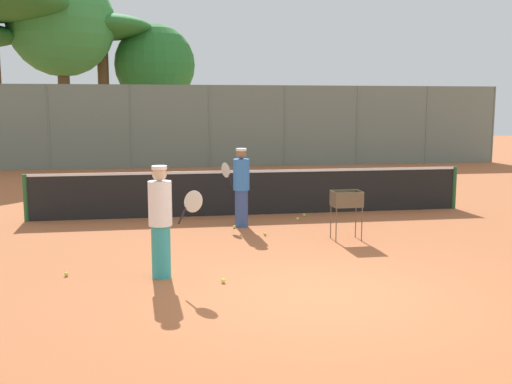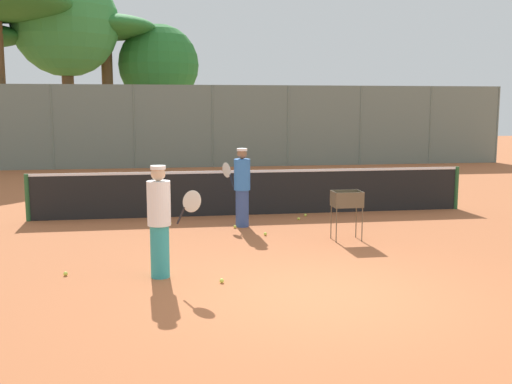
{
  "view_description": "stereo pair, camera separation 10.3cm",
  "coord_description": "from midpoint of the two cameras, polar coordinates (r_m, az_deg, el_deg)",
  "views": [
    {
      "loc": [
        -2.25,
        -7.63,
        2.58
      ],
      "look_at": [
        -0.44,
        3.16,
        1.0
      ],
      "focal_mm": 42.0,
      "sensor_mm": 36.0,
      "label": 1
    },
    {
      "loc": [
        -2.15,
        -7.65,
        2.58
      ],
      "look_at": [
        -0.44,
        3.16,
        1.0
      ],
      "focal_mm": 42.0,
      "sensor_mm": 36.0,
      "label": 2
    }
  ],
  "objects": [
    {
      "name": "ground_plane",
      "position": [
        8.36,
        6.83,
        -9.83
      ],
      "size": [
        80.0,
        80.0,
        0.0
      ],
      "primitive_type": "plane",
      "color": "#B26038"
    },
    {
      "name": "tennis_net",
      "position": [
        14.22,
        0.0,
        0.05
      ],
      "size": [
        10.4,
        0.1,
        1.07
      ],
      "color": "#26592D",
      "rests_on": "ground_plane"
    },
    {
      "name": "back_fence",
      "position": [
        25.36,
        -4.04,
        6.26
      ],
      "size": [
        26.0,
        0.08,
        3.44
      ],
      "color": "slate",
      "rests_on": "ground_plane"
    },
    {
      "name": "tree_1",
      "position": [
        29.58,
        -17.6,
        15.0
      ],
      "size": [
        4.82,
        4.82,
        8.72
      ],
      "color": "brown",
      "rests_on": "ground_plane"
    },
    {
      "name": "tree_3",
      "position": [
        30.43,
        -14.02,
        14.61
      ],
      "size": [
        4.76,
        4.76,
        6.88
      ],
      "color": "brown",
      "rests_on": "ground_plane"
    },
    {
      "name": "tree_4",
      "position": [
        30.82,
        -9.15,
        11.83
      ],
      "size": [
        3.97,
        3.97,
        6.58
      ],
      "color": "brown",
      "rests_on": "ground_plane"
    },
    {
      "name": "player_white_outfit",
      "position": [
        9.08,
        -8.83,
        -2.65
      ],
      "size": [
        0.84,
        0.51,
        1.7
      ],
      "rotation": [
        0.0,
        0.0,
        5.83
      ],
      "color": "teal",
      "rests_on": "ground_plane"
    },
    {
      "name": "player_red_cap",
      "position": [
        12.78,
        -1.13,
        0.56
      ],
      "size": [
        0.58,
        0.8,
        1.69
      ],
      "rotation": [
        0.0,
        0.0,
        2.14
      ],
      "color": "#334C8C",
      "rests_on": "ground_plane"
    },
    {
      "name": "ball_cart",
      "position": [
        11.64,
        8.91,
        -1.05
      ],
      "size": [
        0.56,
        0.41,
        0.96
      ],
      "color": "brown",
      "rests_on": "ground_plane"
    },
    {
      "name": "tennis_ball_0",
      "position": [
        8.89,
        -2.95,
        -8.44
      ],
      "size": [
        0.07,
        0.07,
        0.07
      ],
      "primitive_type": "sphere",
      "color": "#D1E54C",
      "rests_on": "ground_plane"
    },
    {
      "name": "tennis_ball_1",
      "position": [
        12.03,
        1.14,
        -4.01
      ],
      "size": [
        0.07,
        0.07,
        0.07
      ],
      "primitive_type": "sphere",
      "color": "#D1E54C",
      "rests_on": "ground_plane"
    },
    {
      "name": "tennis_ball_2",
      "position": [
        9.68,
        -17.39,
        -7.43
      ],
      "size": [
        0.07,
        0.07,
        0.07
      ],
      "primitive_type": "sphere",
      "color": "#D1E54C",
      "rests_on": "ground_plane"
    },
    {
      "name": "tennis_ball_3",
      "position": [
        14.11,
        4.94,
        -2.21
      ],
      "size": [
        0.07,
        0.07,
        0.07
      ],
      "primitive_type": "sphere",
      "color": "#D1E54C",
      "rests_on": "ground_plane"
    },
    {
      "name": "tennis_ball_4",
      "position": [
        13.22,
        -7.97,
        -2.97
      ],
      "size": [
        0.07,
        0.07,
        0.07
      ],
      "primitive_type": "sphere",
      "color": "#D1E54C",
      "rests_on": "ground_plane"
    },
    {
      "name": "tennis_ball_5",
      "position": [
        12.74,
        -1.78,
        -3.32
      ],
      "size": [
        0.07,
        0.07,
        0.07
      ],
      "primitive_type": "sphere",
      "color": "#D1E54C",
      "rests_on": "ground_plane"
    },
    {
      "name": "tennis_ball_6",
      "position": [
        13.66,
        4.3,
        -2.55
      ],
      "size": [
        0.07,
        0.07,
        0.07
      ],
      "primitive_type": "sphere",
      "color": "#D1E54C",
      "rests_on": "ground_plane"
    },
    {
      "name": "parked_car",
      "position": [
        29.78,
        4.71,
        4.51
      ],
      "size": [
        4.2,
        1.7,
        1.6
      ],
      "color": "#3F4C8C",
      "rests_on": "ground_plane"
    }
  ]
}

